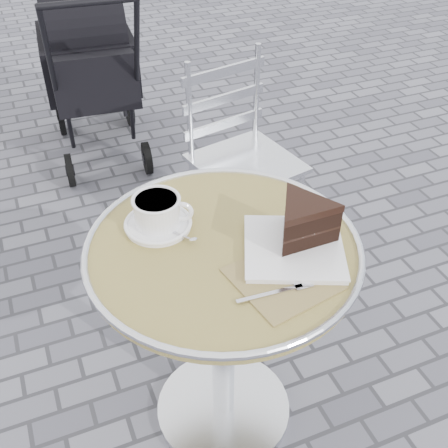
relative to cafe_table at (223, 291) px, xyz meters
name	(u,v)px	position (x,y,z in m)	size (l,w,h in m)	color
ground	(223,410)	(0.00, 0.00, -0.57)	(80.00, 80.00, 0.00)	slate
cafe_table	(223,291)	(0.00, 0.00, 0.00)	(0.72, 0.72, 0.74)	silver
cappuccino_set	(158,214)	(-0.13, 0.14, 0.21)	(0.18, 0.20, 0.09)	white
cake_plate_set	(301,228)	(0.18, -0.08, 0.22)	(0.39, 0.36, 0.13)	olive
bistro_chair	(234,135)	(0.39, 0.84, -0.04)	(0.45, 0.45, 0.85)	silver
baby_stroller	(91,73)	(0.01, 1.87, -0.12)	(0.52, 0.99, 0.99)	black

